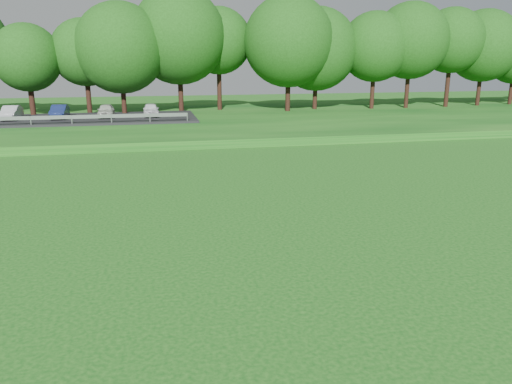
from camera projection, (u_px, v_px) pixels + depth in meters
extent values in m
cube|color=#0D4711|center=(312.00, 116.00, 50.51)|extent=(130.00, 30.00, 0.60)
cube|color=gray|center=(371.00, 141.00, 37.36)|extent=(130.00, 1.60, 0.04)
cube|color=black|center=(60.00, 119.00, 44.59)|extent=(24.00, 9.00, 0.18)
imported|color=#A8ABB0|center=(11.00, 113.00, 43.60)|extent=(1.27, 3.64, 1.20)
imported|color=navy|center=(59.00, 112.00, 44.41)|extent=(1.27, 3.64, 1.20)
imported|color=silver|center=(106.00, 111.00, 45.22)|extent=(1.42, 3.52, 1.20)
imported|color=white|center=(151.00, 110.00, 46.03)|extent=(1.42, 3.52, 1.20)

